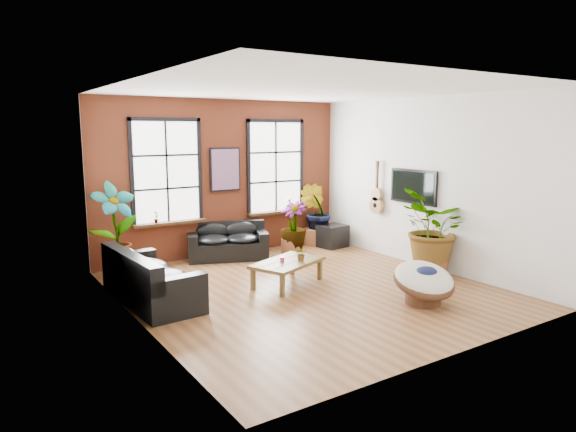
% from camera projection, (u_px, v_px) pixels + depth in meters
% --- Properties ---
extents(room, '(6.04, 6.54, 3.54)m').
position_uv_depth(room, '(302.00, 192.00, 9.03)').
color(room, brown).
rests_on(room, ground).
extents(sofa_back, '(1.91, 1.42, 0.79)m').
position_uv_depth(sofa_back, '(228.00, 242.00, 11.41)').
color(sofa_back, black).
rests_on(sofa_back, ground).
extents(sofa_left, '(1.07, 2.26, 0.87)m').
position_uv_depth(sofa_left, '(149.00, 279.00, 8.44)').
color(sofa_left, black).
rests_on(sofa_left, ground).
extents(coffee_table, '(1.59, 1.27, 0.54)m').
position_uv_depth(coffee_table, '(288.00, 264.00, 9.41)').
color(coffee_table, brown).
rests_on(coffee_table, ground).
extents(papasan_chair, '(1.21, 1.22, 0.75)m').
position_uv_depth(papasan_chair, '(424.00, 281.00, 8.36)').
color(papasan_chair, '#492C1A').
rests_on(papasan_chair, ground).
extents(poster, '(0.74, 0.06, 0.98)m').
position_uv_depth(poster, '(225.00, 169.00, 11.50)').
color(poster, black).
rests_on(poster, room).
extents(tv_wall_unit, '(0.13, 1.86, 1.20)m').
position_uv_depth(tv_wall_unit, '(402.00, 190.00, 11.02)').
color(tv_wall_unit, black).
rests_on(tv_wall_unit, room).
extents(media_box, '(0.71, 0.61, 0.54)m').
position_uv_depth(media_box, '(332.00, 236.00, 12.50)').
color(media_box, black).
rests_on(media_box, ground).
extents(pot_back_left, '(0.57, 0.57, 0.35)m').
position_uv_depth(pot_back_left, '(120.00, 268.00, 9.94)').
color(pot_back_left, brown).
rests_on(pot_back_left, ground).
extents(pot_back_right, '(0.72, 0.72, 0.40)m').
position_uv_depth(pot_back_right, '(315.00, 237.00, 12.76)').
color(pot_back_right, brown).
rests_on(pot_back_right, ground).
extents(pot_right_wall, '(0.63, 0.63, 0.39)m').
position_uv_depth(pot_right_wall, '(434.00, 266.00, 10.07)').
color(pot_right_wall, brown).
rests_on(pot_right_wall, ground).
extents(pot_mid, '(0.64, 0.64, 0.36)m').
position_uv_depth(pot_mid, '(292.00, 246.00, 11.79)').
color(pot_mid, brown).
rests_on(pot_mid, ground).
extents(floor_plant_back_left, '(1.01, 0.79, 1.71)m').
position_uv_depth(floor_plant_back_left, '(115.00, 226.00, 9.81)').
color(floor_plant_back_left, '#1E4612').
rests_on(floor_plant_back_left, ground).
extents(floor_plant_back_right, '(0.95, 0.96, 1.36)m').
position_uv_depth(floor_plant_back_right, '(316.00, 212.00, 12.70)').
color(floor_plant_back_right, '#1E4612').
rests_on(floor_plant_back_right, ground).
extents(floor_plant_right_wall, '(1.80, 1.84, 1.55)m').
position_uv_depth(floor_plant_right_wall, '(434.00, 229.00, 9.94)').
color(floor_plant_right_wall, '#1E4612').
rests_on(floor_plant_right_wall, ground).
extents(floor_plant_mid, '(0.82, 0.82, 1.08)m').
position_uv_depth(floor_plant_mid, '(294.00, 225.00, 11.69)').
color(floor_plant_mid, '#1E4612').
rests_on(floor_plant_mid, ground).
extents(table_plant, '(0.27, 0.24, 0.25)m').
position_uv_depth(table_plant, '(301.00, 254.00, 9.43)').
color(table_plant, '#1E4612').
rests_on(table_plant, coffee_table).
extents(sill_plant_left, '(0.17, 0.17, 0.27)m').
position_uv_depth(sill_plant_left, '(156.00, 217.00, 10.72)').
color(sill_plant_left, '#1E4612').
rests_on(sill_plant_left, room).
extents(sill_plant_right, '(0.19, 0.19, 0.27)m').
position_uv_depth(sill_plant_right, '(290.00, 204.00, 12.53)').
color(sill_plant_right, '#1E4612').
rests_on(sill_plant_right, room).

